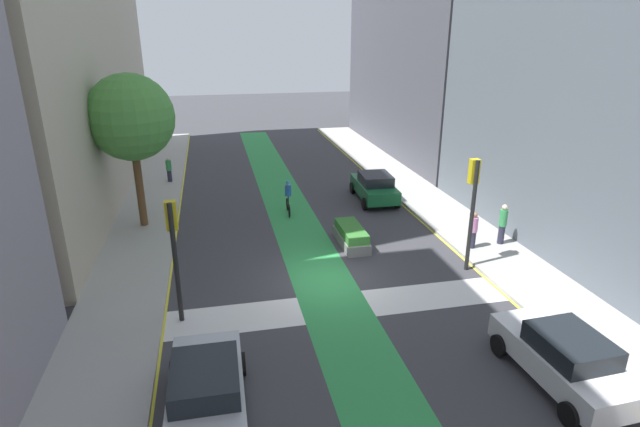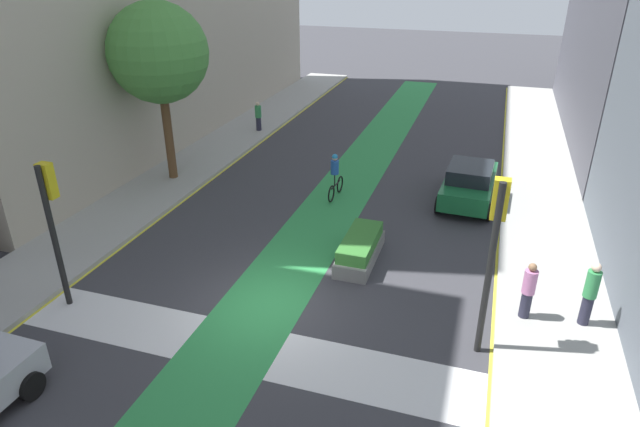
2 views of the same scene
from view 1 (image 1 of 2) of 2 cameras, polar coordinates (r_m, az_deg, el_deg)
ground_plane at (r=19.46m, az=0.95°, el=-7.54°), size 120.00×120.00×0.00m
bike_lane_paint at (r=19.41m, az=0.29°, el=-7.60°), size 2.40×60.00×0.01m
crosswalk_band at (r=17.76m, az=2.45°, el=-10.47°), size 12.00×1.80×0.01m
sidewalk_left at (r=19.34m, az=-21.53°, el=-9.04°), size 3.00×60.00×0.15m
curb_stripe_left at (r=19.15m, az=-17.03°, el=-8.99°), size 0.16×60.00×0.01m
sidewalk_right at (r=22.21m, az=20.23°, el=-4.99°), size 3.00×60.00×0.15m
curb_stripe_right at (r=21.50m, az=16.80°, el=-5.63°), size 0.16×60.00×0.01m
traffic_signal_near_right at (r=20.04m, az=16.98°, el=2.12°), size 0.35×0.52×4.49m
traffic_signal_near_left at (r=16.41m, az=-16.34°, el=-2.77°), size 0.35×0.52×4.11m
car_silver_left_near at (r=13.22m, az=-12.79°, el=-19.05°), size 2.07×4.23×1.57m
car_green_right_far at (r=28.19m, az=6.22°, el=3.06°), size 2.20×4.28×1.57m
car_white_right_near at (r=15.43m, az=26.00°, el=-14.49°), size 2.17×4.27×1.57m
cyclist_in_lane at (r=25.86m, az=-3.65°, el=1.94°), size 0.32×1.73×1.86m
pedestrian_sidewalk_right_a at (r=23.31m, az=20.06°, el=-1.09°), size 0.34×0.34×1.81m
pedestrian_sidewalk_left_a at (r=32.46m, az=-16.81°, el=4.85°), size 0.34×0.34×1.55m
pedestrian_sidewalk_right_b at (r=22.49m, az=17.05°, el=-1.81°), size 0.34×0.34×1.62m
street_tree_near at (r=24.48m, az=-20.74°, el=10.14°), size 3.92×3.92×7.15m
median_planter at (r=22.39m, az=3.58°, el=-2.58°), size 1.04×2.77×0.85m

